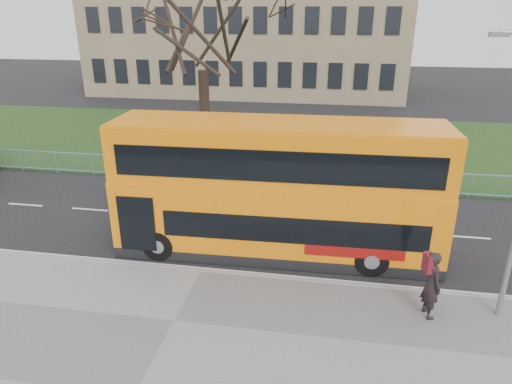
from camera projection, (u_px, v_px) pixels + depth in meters
The scene contains 8 objects.
ground at pixel (214, 250), 15.91m from camera, with size 120.00×120.00×0.00m, color black.
kerb at pixel (201, 271), 14.46m from camera, with size 80.00×0.20×0.14m, color gray.
grass_verge at pixel (270, 141), 28.99m from camera, with size 80.00×15.40×0.08m, color #1A3513.
guard_railing at pixel (248, 173), 21.75m from camera, with size 40.00×0.12×1.10m, color #73A7CC, non-canonical shape.
bare_tree at pixel (202, 52), 23.39m from camera, with size 8.00×8.00×11.43m, color black, non-canonical shape.
civic_building at pixel (251, 19), 46.15m from camera, with size 30.00×15.00×14.00m, color #806E51.
yellow_bus at pixel (277, 186), 14.96m from camera, with size 10.74×2.82×4.47m.
pedestrian at pixel (432, 285), 11.97m from camera, with size 0.69×0.46×1.90m, color black.
Camera 1 is at (3.82, -13.58, 7.76)m, focal length 32.00 mm.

